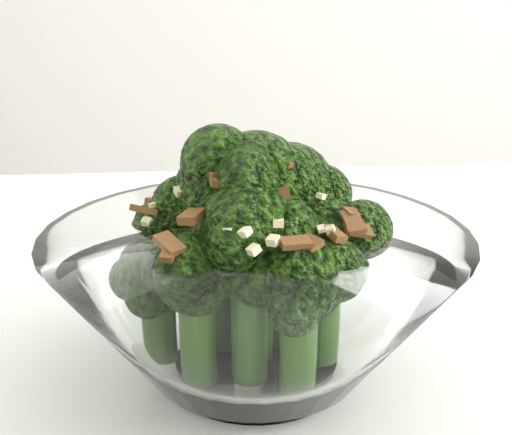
# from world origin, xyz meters

# --- Properties ---
(table) EXTENTS (1.35, 1.05, 0.75)m
(table) POSITION_xyz_m (-0.03, 0.00, 0.68)
(table) COLOR white
(table) RESTS_ON ground
(broccoli_dish) EXTENTS (0.25, 0.25, 0.16)m
(broccoli_dish) POSITION_xyz_m (-0.09, -0.11, 0.81)
(broccoli_dish) COLOR white
(broccoli_dish) RESTS_ON table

